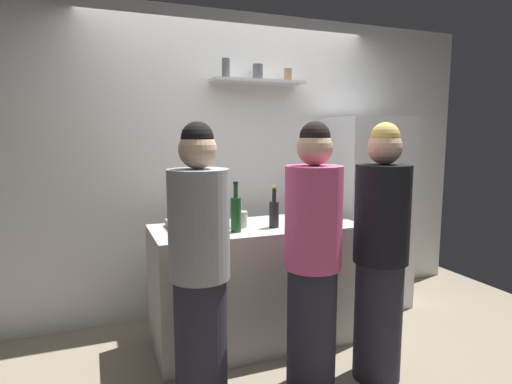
% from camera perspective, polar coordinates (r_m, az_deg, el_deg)
% --- Properties ---
extents(ground_plane, '(5.28, 5.28, 0.00)m').
position_cam_1_polar(ground_plane, '(3.06, 4.98, -23.09)').
color(ground_plane, gray).
extents(back_wall_assembly, '(4.80, 0.32, 2.60)m').
position_cam_1_polar(back_wall_assembly, '(3.80, -3.15, 3.77)').
color(back_wall_assembly, white).
rests_on(back_wall_assembly, ground).
extents(refrigerator, '(0.68, 0.59, 1.72)m').
position_cam_1_polar(refrigerator, '(4.02, 14.57, -2.65)').
color(refrigerator, white).
rests_on(refrigerator, ground).
extents(counter, '(1.52, 0.65, 0.90)m').
position_cam_1_polar(counter, '(3.28, 0.00, -12.18)').
color(counter, '#B7B2A8').
rests_on(counter, ground).
extents(baking_pan, '(0.34, 0.24, 0.05)m').
position_cam_1_polar(baking_pan, '(3.14, -8.72, -4.18)').
color(baking_pan, gray).
rests_on(baking_pan, counter).
extents(utensil_holder, '(0.09, 0.09, 0.21)m').
position_cam_1_polar(utensil_holder, '(3.09, -2.00, -3.65)').
color(utensil_holder, '#B2B2B7').
rests_on(utensil_holder, counter).
extents(wine_bottle_green_glass, '(0.07, 0.07, 0.35)m').
position_cam_1_polar(wine_bottle_green_glass, '(2.93, -2.72, -2.83)').
color(wine_bottle_green_glass, '#19471E').
rests_on(wine_bottle_green_glass, counter).
extents(wine_bottle_pale_glass, '(0.07, 0.07, 0.31)m').
position_cam_1_polar(wine_bottle_pale_glass, '(3.18, 6.43, -2.20)').
color(wine_bottle_pale_glass, '#B2BFB2').
rests_on(wine_bottle_pale_glass, counter).
extents(wine_bottle_dark_glass, '(0.07, 0.07, 0.30)m').
position_cam_1_polar(wine_bottle_dark_glass, '(3.07, 2.43, -2.78)').
color(wine_bottle_dark_glass, black).
rests_on(wine_bottle_dark_glass, counter).
extents(water_bottle_plastic, '(0.08, 0.08, 0.24)m').
position_cam_1_polar(water_bottle_plastic, '(3.38, 9.06, -1.90)').
color(water_bottle_plastic, silver).
rests_on(water_bottle_plastic, counter).
extents(person_pink_top, '(0.34, 0.34, 1.64)m').
position_cam_1_polar(person_pink_top, '(2.60, 7.59, -9.23)').
color(person_pink_top, '#262633').
rests_on(person_pink_top, ground).
extents(person_grey_hoodie, '(0.34, 0.34, 1.63)m').
position_cam_1_polar(person_grey_hoodie, '(2.44, -7.54, -10.50)').
color(person_grey_hoodie, '#262633').
rests_on(person_grey_hoodie, ground).
extents(person_blonde, '(0.34, 0.34, 1.64)m').
position_cam_1_polar(person_blonde, '(2.81, 16.33, -8.23)').
color(person_blonde, '#262633').
rests_on(person_blonde, ground).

